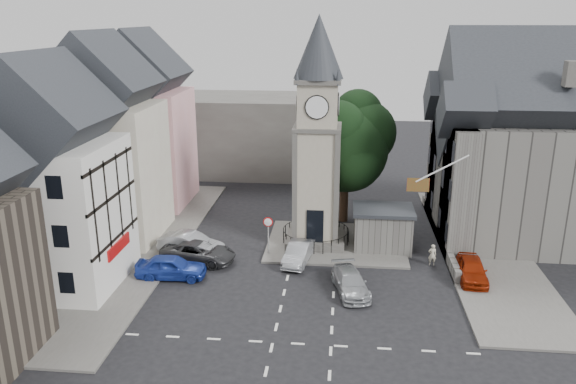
# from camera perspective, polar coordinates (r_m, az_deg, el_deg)

# --- Properties ---
(ground) EXTENTS (120.00, 120.00, 0.00)m
(ground) POSITION_cam_1_polar(r_m,az_deg,el_deg) (34.58, 2.11, -10.28)
(ground) COLOR black
(ground) RESTS_ON ground
(pavement_west) EXTENTS (6.00, 30.00, 0.14)m
(pavement_west) POSITION_cam_1_polar(r_m,az_deg,el_deg) (42.40, -14.51, -5.33)
(pavement_west) COLOR #595651
(pavement_west) RESTS_ON ground
(pavement_east) EXTENTS (6.00, 26.00, 0.14)m
(pavement_east) POSITION_cam_1_polar(r_m,az_deg,el_deg) (42.98, 19.10, -5.45)
(pavement_east) COLOR #595651
(pavement_east) RESTS_ON ground
(central_island) EXTENTS (10.00, 8.00, 0.16)m
(central_island) POSITION_cam_1_polar(r_m,az_deg,el_deg) (41.75, 4.90, -5.16)
(central_island) COLOR #595651
(central_island) RESTS_ON ground
(road_markings) EXTENTS (20.00, 8.00, 0.01)m
(road_markings) POSITION_cam_1_polar(r_m,az_deg,el_deg) (29.83, 1.40, -15.18)
(road_markings) COLOR silver
(road_markings) RESTS_ON ground
(clock_tower) EXTENTS (4.86, 4.86, 16.25)m
(clock_tower) POSITION_cam_1_polar(r_m,az_deg,el_deg) (39.40, 3.01, 5.76)
(clock_tower) COLOR #4C4944
(clock_tower) RESTS_ON ground
(stone_shelter) EXTENTS (4.30, 3.30, 3.08)m
(stone_shelter) POSITION_cam_1_polar(r_m,az_deg,el_deg) (40.85, 9.58, -3.65)
(stone_shelter) COLOR #595652
(stone_shelter) RESTS_ON ground
(town_tree) EXTENTS (7.20, 7.20, 10.80)m
(town_tree) POSITION_cam_1_polar(r_m,az_deg,el_deg) (44.50, 5.89, 5.55)
(town_tree) COLOR black
(town_tree) RESTS_ON ground
(warning_sign_post) EXTENTS (0.70, 0.19, 2.85)m
(warning_sign_post) POSITION_cam_1_polar(r_m,az_deg,el_deg) (38.97, -2.04, -3.71)
(warning_sign_post) COLOR black
(warning_sign_post) RESTS_ON ground
(terrace_pink) EXTENTS (8.10, 7.60, 12.80)m
(terrace_pink) POSITION_cam_1_polar(r_m,az_deg,el_deg) (50.57, -14.47, 6.07)
(terrace_pink) COLOR pink
(terrace_pink) RESTS_ON ground
(terrace_cream) EXTENTS (8.10, 7.60, 12.80)m
(terrace_cream) POSITION_cam_1_polar(r_m,az_deg,el_deg) (43.32, -18.01, 3.92)
(terrace_cream) COLOR beige
(terrace_cream) RESTS_ON ground
(terrace_tudor) EXTENTS (8.10, 7.60, 12.00)m
(terrace_tudor) POSITION_cam_1_polar(r_m,az_deg,el_deg) (36.49, -22.84, 0.30)
(terrace_tudor) COLOR silver
(terrace_tudor) RESTS_ON ground
(backdrop_west) EXTENTS (20.00, 10.00, 8.00)m
(backdrop_west) POSITION_cam_1_polar(r_m,az_deg,el_deg) (61.37, -7.42, 5.95)
(backdrop_west) COLOR #4C4944
(backdrop_west) RESTS_ON ground
(east_building) EXTENTS (14.40, 11.40, 12.60)m
(east_building) POSITION_cam_1_polar(r_m,az_deg,el_deg) (44.87, 23.51, 3.34)
(east_building) COLOR #595652
(east_building) RESTS_ON ground
(east_boundary_wall) EXTENTS (0.40, 16.00, 0.90)m
(east_boundary_wall) POSITION_cam_1_polar(r_m,az_deg,el_deg) (44.09, 15.04, -3.95)
(east_boundary_wall) COLOR #595652
(east_boundary_wall) RESTS_ON ground
(flagpole) EXTENTS (3.68, 0.10, 2.74)m
(flagpole) POSITION_cam_1_polar(r_m,az_deg,el_deg) (36.26, 15.39, 2.30)
(flagpole) COLOR white
(flagpole) RESTS_ON ground
(car_west_blue) EXTENTS (4.57, 2.03, 1.53)m
(car_west_blue) POSITION_cam_1_polar(r_m,az_deg,el_deg) (36.93, -11.79, -7.46)
(car_west_blue) COLOR #1C359A
(car_west_blue) RESTS_ON ground
(car_west_silver) EXTENTS (5.03, 2.94, 1.57)m
(car_west_silver) POSITION_cam_1_polar(r_m,az_deg,el_deg) (40.09, -9.82, -5.26)
(car_west_silver) COLOR #A8AAB0
(car_west_silver) RESTS_ON ground
(car_west_grey) EXTENTS (5.43, 3.20, 1.42)m
(car_west_grey) POSITION_cam_1_polar(r_m,az_deg,el_deg) (38.95, -9.10, -6.04)
(car_west_grey) COLOR #323335
(car_west_grey) RESTS_ON ground
(car_island_silver) EXTENTS (2.09, 4.30, 1.36)m
(car_island_silver) POSITION_cam_1_polar(r_m,az_deg,el_deg) (38.40, 1.07, -6.21)
(car_island_silver) COLOR #989CA1
(car_island_silver) RESTS_ON ground
(car_island_east) EXTENTS (2.75, 4.68, 1.27)m
(car_island_east) POSITION_cam_1_polar(r_m,az_deg,el_deg) (34.70, 6.36, -9.11)
(car_island_east) COLOR #A3A7AB
(car_island_east) RESTS_ON ground
(car_east_red) EXTENTS (1.93, 4.31, 1.44)m
(car_east_red) POSITION_cam_1_polar(r_m,az_deg,el_deg) (37.80, 18.17, -7.47)
(car_east_red) COLOR maroon
(car_east_red) RESTS_ON ground
(pedestrian) EXTENTS (0.56, 0.37, 1.51)m
(pedestrian) POSITION_cam_1_polar(r_m,az_deg,el_deg) (39.15, 14.45, -6.20)
(pedestrian) COLOR beige
(pedestrian) RESTS_ON ground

